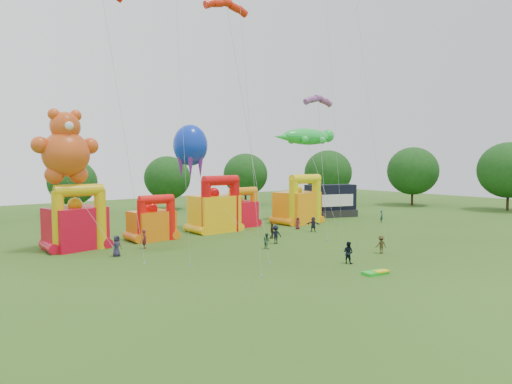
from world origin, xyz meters
TOP-DOWN VIEW (x-y plane):
  - ground at (0.00, 0.00)m, footprint 160.00×160.00m
  - tree_ring at (-1.15, 0.60)m, footprint 120.81×122.88m
  - bouncy_castle_0 at (-16.17, 26.51)m, footprint 5.89×5.11m
  - bouncy_castle_1 at (-7.89, 26.74)m, footprint 4.81×4.04m
  - bouncy_castle_2 at (0.84, 27.47)m, footprint 5.38×4.33m
  - bouncy_castle_3 at (5.56, 29.06)m, footprint 4.70×3.87m
  - bouncy_castle_4 at (14.23, 26.70)m, footprint 6.30×5.38m
  - stage_trailer at (23.25, 29.02)m, footprint 8.41×5.23m
  - teddy_bear_kite at (-16.31, 25.00)m, footprint 6.32×7.37m
  - gecko_kite at (18.13, 27.56)m, footprint 11.98×9.13m
  - octopus_kite at (0.34, 28.41)m, footprint 4.89×11.37m
  - parafoil_kites at (-7.32, 16.94)m, footprint 26.97×12.80m
  - diamond_kites at (0.61, 13.00)m, footprint 22.28×13.03m
  - folded_kite_bundle at (-0.83, 1.75)m, footprint 2.12×1.33m
  - spectator_0 at (-14.33, 20.58)m, footprint 1.12×0.94m
  - spectator_1 at (-10.70, 22.60)m, footprint 0.67×0.81m
  - spectator_2 at (-1.02, 15.05)m, footprint 0.60×0.76m
  - spectator_3 at (1.42, 16.52)m, footprint 1.44×1.10m
  - spectator_4 at (3.17, 19.24)m, footprint 0.81×1.13m
  - spectator_5 at (10.32, 19.84)m, footprint 1.51×1.69m
  - spectator_6 at (10.28, 22.60)m, footprint 0.83×0.62m
  - spectator_7 at (23.90, 19.80)m, footprint 0.77×0.69m
  - spectator_8 at (0.39, 5.62)m, footprint 0.89×1.05m
  - spectator_9 at (6.10, 6.52)m, footprint 1.25×0.96m

SIDE VIEW (x-z plane):
  - ground at x=0.00m, z-range 0.00..0.00m
  - folded_kite_bundle at x=-0.83m, z-range -0.02..0.29m
  - spectator_6 at x=10.28m, z-range 0.00..1.54m
  - spectator_2 at x=-1.02m, z-range 0.00..1.56m
  - spectator_9 at x=6.10m, z-range 0.00..1.70m
  - spectator_7 at x=23.90m, z-range 0.00..1.76m
  - spectator_4 at x=3.17m, z-range 0.00..1.78m
  - spectator_5 at x=10.32m, z-range 0.00..1.86m
  - spectator_8 at x=0.39m, z-range 0.00..1.90m
  - spectator_1 at x=-10.70m, z-range 0.00..1.91m
  - spectator_0 at x=-14.33m, z-range 0.00..1.96m
  - spectator_3 at x=1.42m, z-range 0.00..1.96m
  - bouncy_castle_1 at x=-7.89m, z-range -0.59..4.51m
  - bouncy_castle_3 at x=5.56m, z-range -0.62..4.71m
  - stage_trailer at x=23.25m, z-range -0.09..4.99m
  - bouncy_castle_0 at x=-16.17m, z-range -0.79..5.76m
  - bouncy_castle_4 at x=14.23m, z-range -0.85..6.08m
  - bouncy_castle_2 at x=0.84m, z-range -0.85..6.18m
  - octopus_kite at x=0.34m, z-range -0.50..13.01m
  - tree_ring at x=-1.15m, z-range 0.22..12.30m
  - teddy_bear_kite at x=-16.31m, z-range -0.12..13.77m
  - gecko_kite at x=18.13m, z-range 1.98..15.73m
  - parafoil_kites at x=-7.32m, z-range -1.03..24.24m
  - diamond_kites at x=0.61m, z-range -4.65..34.80m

